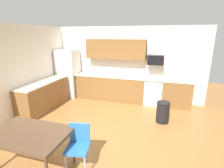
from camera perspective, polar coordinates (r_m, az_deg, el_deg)
name	(u,v)px	position (r m, az deg, el deg)	size (l,w,h in m)	color
ground_plane	(101,131)	(4.65, -3.71, -15.29)	(12.00, 12.00, 0.00)	#9E6B38
wall_back	(125,64)	(6.60, 4.19, 6.72)	(5.80, 0.10, 2.70)	silver
wall_left	(11,74)	(5.61, -30.29, 2.91)	(0.10, 5.80, 2.70)	silver
cabinet_run_back	(111,88)	(6.59, -0.50, -1.30)	(2.59, 0.60, 0.90)	brown
cabinet_run_back_right	(176,94)	(6.34, 20.49, -3.07)	(0.96, 0.60, 0.90)	brown
cabinet_run_left	(44,96)	(6.17, -21.54, -3.70)	(0.60, 2.00, 0.90)	brown
countertop_back	(122,77)	(6.35, 3.41, 2.40)	(4.80, 0.64, 0.04)	beige
countertop_left	(42,82)	(6.03, -21.99, 0.52)	(0.64, 2.00, 0.04)	beige
upper_cabinets_back	(116,49)	(6.39, 1.17, 11.43)	(2.20, 0.34, 0.70)	brown
refrigerator	(68,73)	(7.09, -14.16, 3.44)	(0.76, 0.70, 1.85)	white
oven_range	(153,92)	(6.32, 13.46, -2.47)	(0.60, 0.60, 0.91)	white
microwave	(156,60)	(6.17, 14.20, 7.72)	(0.54, 0.36, 0.32)	black
sink_basin	(103,76)	(6.57, -3.09, 2.52)	(0.48, 0.40, 0.14)	#A5A8AD
sink_faucet	(104,71)	(6.70, -2.59, 4.19)	(0.02, 0.02, 0.24)	#B2B5BA
dining_table	(29,136)	(3.49, -25.82, -15.08)	(1.40, 0.90, 0.76)	brown
chair_near_table	(78,143)	(3.38, -11.03, -18.66)	(0.47, 0.47, 0.85)	#2D72B7
trash_bin	(163,112)	(5.15, 16.42, -8.89)	(0.36, 0.36, 0.60)	black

